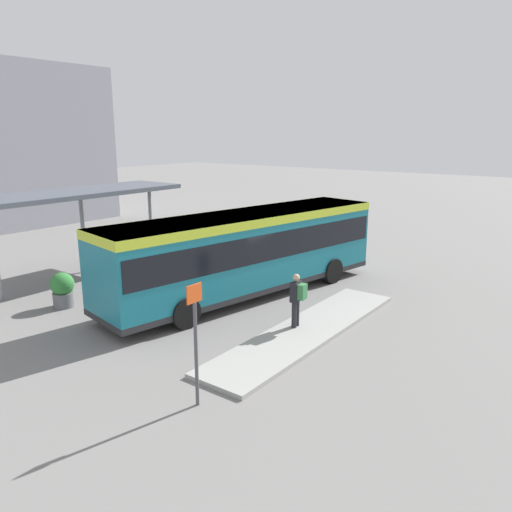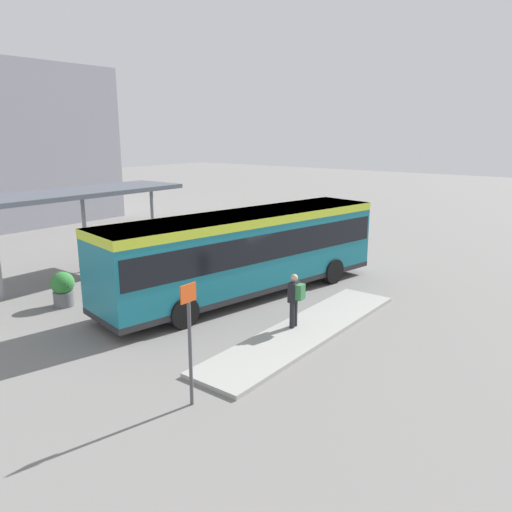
% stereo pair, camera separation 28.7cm
% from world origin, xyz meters
% --- Properties ---
extents(ground_plane, '(120.00, 120.00, 0.00)m').
position_xyz_m(ground_plane, '(0.00, 0.00, 0.00)').
color(ground_plane, slate).
extents(curb_island, '(8.63, 1.80, 0.12)m').
position_xyz_m(curb_island, '(-1.72, -3.66, 0.06)').
color(curb_island, '#9E9E99').
rests_on(curb_island, ground_plane).
extents(city_bus, '(11.71, 4.53, 3.06)m').
position_xyz_m(city_bus, '(0.01, -0.00, 1.79)').
color(city_bus, '#197284').
rests_on(city_bus, ground_plane).
extents(pedestrian_waiting, '(0.43, 0.45, 1.67)m').
position_xyz_m(pedestrian_waiting, '(-1.79, -3.32, 1.08)').
color(pedestrian_waiting, '#232328').
rests_on(pedestrian_waiting, curb_island).
extents(bicycle_white, '(0.48, 1.60, 0.70)m').
position_xyz_m(bicycle_white, '(8.68, 3.68, 0.35)').
color(bicycle_white, black).
rests_on(bicycle_white, ground_plane).
extents(bicycle_yellow, '(0.48, 1.53, 0.66)m').
position_xyz_m(bicycle_yellow, '(8.96, 4.56, 0.33)').
color(bicycle_yellow, black).
rests_on(bicycle_yellow, ground_plane).
extents(bicycle_orange, '(0.48, 1.72, 0.75)m').
position_xyz_m(bicycle_orange, '(8.52, 5.45, 0.37)').
color(bicycle_orange, black).
rests_on(bicycle_orange, ground_plane).
extents(station_shelter, '(8.48, 2.81, 3.63)m').
position_xyz_m(station_shelter, '(-2.19, 6.75, 3.43)').
color(station_shelter, '#4C515B').
rests_on(station_shelter, ground_plane).
extents(potted_planter_near_shelter, '(0.81, 0.81, 1.22)m').
position_xyz_m(potted_planter_near_shelter, '(-4.82, 4.28, 0.63)').
color(potted_planter_near_shelter, slate).
rests_on(potted_planter_near_shelter, ground_plane).
extents(potted_planter_far_side, '(1.02, 1.02, 1.41)m').
position_xyz_m(potted_planter_far_side, '(1.46, 4.55, 0.72)').
color(potted_planter_far_side, slate).
rests_on(potted_planter_far_side, ground_plane).
extents(platform_sign, '(0.44, 0.08, 2.80)m').
position_xyz_m(platform_sign, '(-6.74, -3.86, 1.56)').
color(platform_sign, '#4C4C51').
rests_on(platform_sign, ground_plane).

